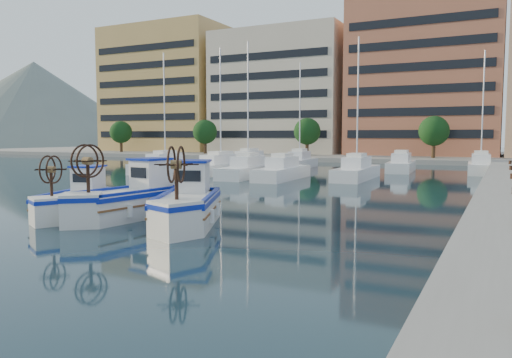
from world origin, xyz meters
The scene contains 7 objects.
ground centered at (0.00, 0.00, 0.00)m, with size 300.00×300.00×0.00m, color #172E3D.
waterfront centered at (9.23, 65.04, 11.10)m, with size 180.00×40.00×25.60m.
hill_west centered at (-140.00, 110.00, 0.00)m, with size 180.00×180.00×60.00m, color slate.
yacht_marina centered at (-3.27, 27.86, 0.53)m, with size 36.82×22.66×11.50m.
fishing_boat_a centered at (-4.41, -0.71, 0.77)m, with size 2.96×4.61×2.80m.
fishing_boat_b centered at (-1.96, 0.04, 0.90)m, with size 2.70×5.34×3.26m.
fishing_boat_c centered at (1.24, -0.30, 0.89)m, with size 3.95×5.36×3.23m.
Camera 1 is at (12.56, -16.84, 3.59)m, focal length 35.00 mm.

